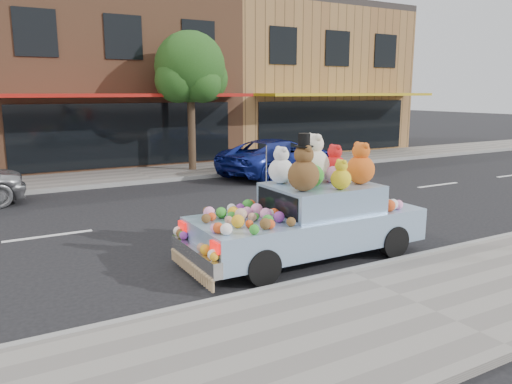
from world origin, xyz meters
TOP-DOWN VIEW (x-y plane):
  - ground at (0.00, 0.00)m, footprint 120.00×120.00m
  - near_sidewalk at (0.00, -6.50)m, footprint 60.00×3.00m
  - far_sidewalk at (0.00, 6.50)m, footprint 60.00×3.00m
  - near_kerb at (0.00, -5.00)m, footprint 60.00×0.12m
  - far_kerb at (0.00, 5.00)m, footprint 60.00×0.12m
  - storefront_mid at (0.00, 11.97)m, footprint 10.00×9.80m
  - storefront_right at (10.00, 11.97)m, footprint 10.00×9.80m
  - street_tree at (2.03, 6.55)m, footprint 3.00×2.70m
  - car_blue at (4.51, 4.31)m, footprint 5.26×3.49m
  - art_car at (0.04, -3.83)m, footprint 4.49×1.79m

SIDE VIEW (x-z plane):
  - ground at x=0.00m, z-range 0.00..0.00m
  - near_sidewalk at x=0.00m, z-range 0.00..0.12m
  - far_sidewalk at x=0.00m, z-range 0.00..0.12m
  - near_kerb at x=0.00m, z-range 0.00..0.13m
  - far_kerb at x=0.00m, z-range 0.00..0.13m
  - car_blue at x=4.51m, z-range 0.00..1.34m
  - art_car at x=0.04m, z-range -0.35..1.99m
  - storefront_mid at x=0.00m, z-range -0.01..7.29m
  - storefront_right at x=10.00m, z-range -0.01..7.29m
  - street_tree at x=2.03m, z-range 1.08..6.30m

